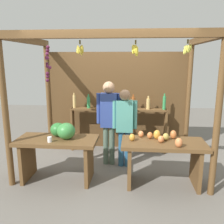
% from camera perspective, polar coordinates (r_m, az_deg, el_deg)
% --- Properties ---
extents(ground_plane, '(12.00, 12.00, 0.00)m').
position_cam_1_polar(ground_plane, '(4.98, 0.21, -12.24)').
color(ground_plane, slate).
rests_on(ground_plane, ground).
extents(market_stall, '(3.39, 2.05, 2.50)m').
position_cam_1_polar(market_stall, '(5.03, 0.67, 5.13)').
color(market_stall, brown).
rests_on(market_stall, ground).
extents(fruit_counter_left, '(1.37, 0.64, 1.03)m').
position_cam_1_polar(fruit_counter_left, '(4.24, -12.55, -7.55)').
color(fruit_counter_left, brown).
rests_on(fruit_counter_left, ground).
extents(fruit_counter_right, '(1.37, 0.64, 0.91)m').
position_cam_1_polar(fruit_counter_right, '(4.10, 12.01, -9.37)').
color(fruit_counter_right, brown).
rests_on(fruit_counter_right, ground).
extents(bottle_shelf_unit, '(2.17, 0.22, 1.35)m').
position_cam_1_polar(bottle_shelf_unit, '(5.39, 1.53, -1.07)').
color(bottle_shelf_unit, brown).
rests_on(bottle_shelf_unit, ground).
extents(vendor_man, '(0.48, 0.23, 1.67)m').
position_cam_1_polar(vendor_man, '(4.65, -0.77, -0.85)').
color(vendor_man, '#4B604F').
rests_on(vendor_man, ground).
extents(vendor_woman, '(0.48, 0.21, 1.53)m').
position_cam_1_polar(vendor_woman, '(4.59, 3.02, -2.32)').
color(vendor_woman, '#27587D').
rests_on(vendor_woman, ground).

